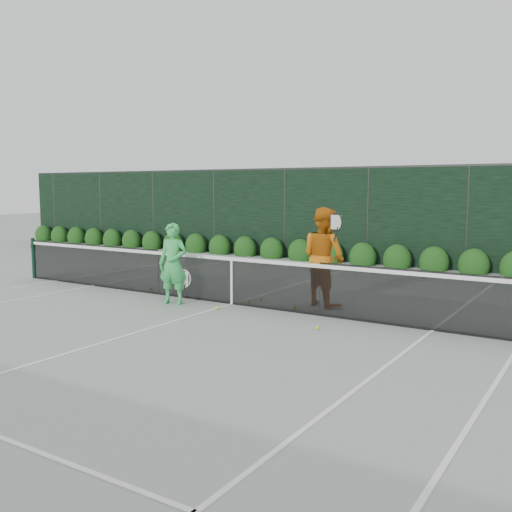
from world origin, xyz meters
The scene contains 8 objects.
ground centered at (0.00, 0.00, 0.00)m, with size 80.00×80.00×0.00m, color gray.
tennis_net centered at (-0.02, 0.00, 0.53)m, with size 12.90×0.10×1.07m.
player_woman centered at (-1.05, -0.60, 0.84)m, with size 0.70×0.55×1.68m.
player_man centered at (1.63, 0.93, 1.00)m, with size 1.19×1.07×2.00m.
court_lines centered at (0.00, 0.00, 0.01)m, with size 11.03×23.83×0.01m.
windscreen_fence centered at (0.00, -2.71, 1.51)m, with size 32.00×21.07×3.06m.
hedge_row centered at (0.00, 7.15, 0.23)m, with size 31.66×0.65×0.94m.
tennis_balls centered at (0.31, 0.00, 0.03)m, with size 5.05×1.70×0.07m.
Camera 1 is at (6.61, -9.50, 2.40)m, focal length 40.00 mm.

